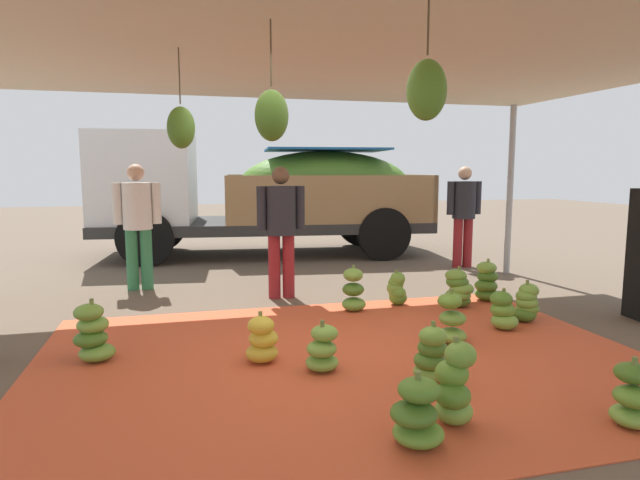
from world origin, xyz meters
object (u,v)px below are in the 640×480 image
object	(u,v)px
banana_bunch_1	(431,356)
banana_bunch_12	(397,289)
banana_bunch_0	(454,387)
worker_1	(464,209)
worker_0	(138,217)
banana_bunch_2	(417,415)
banana_bunch_5	(93,334)
banana_bunch_6	(503,311)
banana_bunch_10	(487,282)
cargo_truck_main	(260,191)
banana_bunch_14	(458,289)
banana_bunch_13	(323,350)
worker_2	(281,222)
banana_bunch_4	(353,291)
banana_bunch_11	(262,341)
banana_bunch_8	(527,303)
banana_bunch_7	(451,320)
banana_bunch_9	(633,398)

from	to	relation	value
banana_bunch_1	banana_bunch_12	size ratio (longest dim) A/B	1.13
banana_bunch_0	worker_1	size ratio (longest dim) A/B	0.34
worker_0	banana_bunch_2	bearing A→B (deg)	-68.77
banana_bunch_0	banana_bunch_5	world-z (taller)	banana_bunch_0
banana_bunch_6	banana_bunch_1	bearing A→B (deg)	-140.50
banana_bunch_10	cargo_truck_main	distance (m)	5.26
banana_bunch_14	banana_bunch_1	bearing A→B (deg)	-123.51
worker_0	banana_bunch_13	bearing A→B (deg)	-65.13
worker_0	worker_2	size ratio (longest dim) A/B	1.02
banana_bunch_4	banana_bunch_11	xyz separation A→B (m)	(-1.31, -1.44, -0.05)
cargo_truck_main	banana_bunch_5	bearing A→B (deg)	-112.01
banana_bunch_4	banana_bunch_10	size ratio (longest dim) A/B	1.03
banana_bunch_8	worker_0	bearing A→B (deg)	146.82
banana_bunch_5	worker_2	world-z (taller)	worker_2
banana_bunch_8	worker_1	distance (m)	3.56
banana_bunch_8	worker_1	xyz separation A→B (m)	(1.04, 3.30, 0.81)
banana_bunch_0	worker_1	xyz separation A→B (m)	(3.04, 5.34, 0.75)
banana_bunch_0	banana_bunch_14	xyz separation A→B (m)	(1.57, 2.80, -0.05)
banana_bunch_0	worker_0	xyz separation A→B (m)	(-2.32, 4.86, 0.76)
banana_bunch_2	banana_bunch_13	distance (m)	1.37
banana_bunch_2	banana_bunch_4	bearing A→B (deg)	79.02
banana_bunch_7	worker_0	world-z (taller)	worker_0
banana_bunch_2	banana_bunch_12	xyz separation A→B (m)	(1.23, 3.29, -0.00)
banana_bunch_2	cargo_truck_main	distance (m)	7.91
banana_bunch_4	banana_bunch_14	xyz separation A→B (m)	(1.31, -0.14, -0.02)
banana_bunch_1	banana_bunch_4	bearing A→B (deg)	87.86
banana_bunch_5	banana_bunch_9	distance (m)	4.27
banana_bunch_12	worker_1	bearing A→B (deg)	46.06
banana_bunch_0	banana_bunch_7	size ratio (longest dim) A/B	1.12
banana_bunch_7	worker_2	bearing A→B (deg)	118.63
banana_bunch_11	banana_bunch_14	xyz separation A→B (m)	(2.63, 1.30, 0.03)
banana_bunch_8	worker_0	world-z (taller)	worker_0
banana_bunch_10	cargo_truck_main	world-z (taller)	cargo_truck_main
banana_bunch_0	banana_bunch_8	world-z (taller)	banana_bunch_0
banana_bunch_4	cargo_truck_main	world-z (taller)	cargo_truck_main
banana_bunch_12	worker_0	world-z (taller)	worker_0
banana_bunch_12	banana_bunch_14	size ratio (longest dim) A/B	0.88
banana_bunch_9	cargo_truck_main	size ratio (longest dim) A/B	0.07
banana_bunch_7	banana_bunch_14	bearing A→B (deg)	58.69
banana_bunch_11	worker_1	size ratio (longest dim) A/B	0.26
banana_bunch_12	banana_bunch_13	world-z (taller)	banana_bunch_12
banana_bunch_7	banana_bunch_10	distance (m)	1.95
banana_bunch_13	banana_bunch_11	bearing A→B (deg)	142.90
banana_bunch_4	banana_bunch_0	bearing A→B (deg)	-94.95
cargo_truck_main	banana_bunch_6	bearing A→B (deg)	-73.05
banana_bunch_9	banana_bunch_7	bearing A→B (deg)	99.97
banana_bunch_6	banana_bunch_8	xyz separation A→B (m)	(0.42, 0.19, 0.01)
banana_bunch_11	banana_bunch_9	bearing A→B (deg)	-39.41
banana_bunch_2	worker_0	world-z (taller)	worker_0
worker_1	banana_bunch_11	bearing A→B (deg)	-136.86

